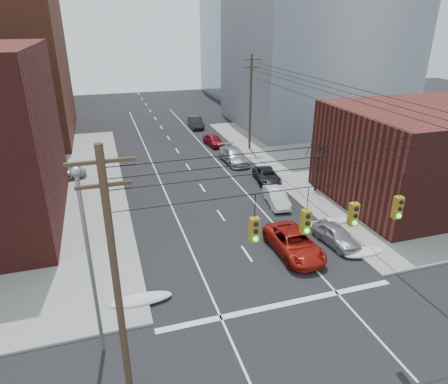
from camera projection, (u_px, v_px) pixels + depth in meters
sidewalk_ne at (416, 152)px, 47.40m from camera, size 40.00×40.00×0.15m
building_office at (316, 35)px, 55.98m from camera, size 22.00×20.00×25.00m
building_glass at (260, 38)px, 79.89m from camera, size 20.00×18.00×22.00m
building_storefront at (431, 155)px, 33.75m from camera, size 16.00×12.00×8.00m
utility_pole_left at (116, 283)px, 14.40m from camera, size 2.20×0.28×11.00m
utility_pole_far at (251, 101)px, 46.20m from camera, size 2.20×0.28×11.00m
traffic_signals at (330, 217)px, 16.18m from camera, size 17.00×0.42×2.02m
street_light at (88, 251)px, 16.85m from camera, size 0.44×0.44×9.32m
bare_tree at (317, 168)px, 35.62m from camera, size 2.09×2.20×4.93m
snow_nw at (141, 300)px, 22.17m from camera, size 3.50×1.08×0.42m
snow_ne at (364, 252)px, 26.66m from camera, size 3.00×1.08×0.42m
snow_east_far at (328, 222)px, 30.60m from camera, size 4.00×1.08×0.42m
red_pickup at (294, 243)px, 26.68m from camera, size 2.64×5.55×1.53m
parked_car_a at (336, 235)px, 27.84m from camera, size 2.10×4.22×1.38m
parked_car_b at (276, 197)px, 33.80m from camera, size 1.99×4.29×1.36m
parked_car_c at (267, 176)px, 38.65m from camera, size 2.61×4.65×1.23m
parked_car_d at (234, 156)px, 43.76m from camera, size 2.46×5.55×1.58m
parked_car_e at (214, 140)px, 49.72m from camera, size 2.11×4.21×1.38m
parked_car_f at (196, 122)px, 58.00m from camera, size 1.81×4.79×1.56m
lot_car_a at (32, 212)px, 30.91m from camera, size 4.05×2.75×1.26m
lot_car_b at (61, 172)px, 38.91m from camera, size 4.99×2.80×1.32m
lot_car_d at (4, 186)px, 35.43m from camera, size 4.63×2.54×1.49m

